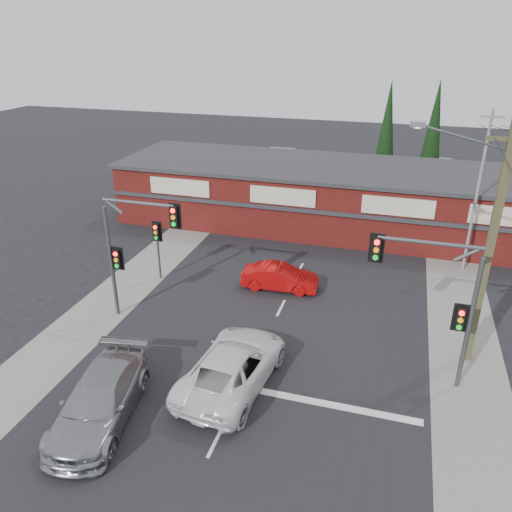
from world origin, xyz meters
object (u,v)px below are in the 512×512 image
(silver_suv, at_px, (100,400))
(shop_building, at_px, (310,194))
(utility_pole, at_px, (487,240))
(white_suv, at_px, (233,366))
(red_sedan, at_px, (280,277))

(silver_suv, height_order, shop_building, shop_building)
(silver_suv, xyz_separation_m, utility_pole, (12.64, 7.50, 4.58))
(shop_building, relative_size, utility_pole, 2.73)
(white_suv, xyz_separation_m, shop_building, (-0.58, 18.33, 1.31))
(red_sedan, height_order, utility_pole, utility_pole)
(white_suv, xyz_separation_m, utility_pole, (8.78, 4.33, 4.57))
(shop_building, bearing_deg, utility_pole, -56.24)
(red_sedan, bearing_deg, white_suv, 177.79)
(white_suv, relative_size, utility_pole, 0.60)
(silver_suv, height_order, utility_pole, utility_pole)
(white_suv, xyz_separation_m, silver_suv, (-3.86, -3.17, -0.01))
(silver_suv, distance_m, red_sedan, 11.86)
(silver_suv, distance_m, shop_building, 21.79)
(white_suv, bearing_deg, shop_building, -82.38)
(shop_building, height_order, utility_pole, utility_pole)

